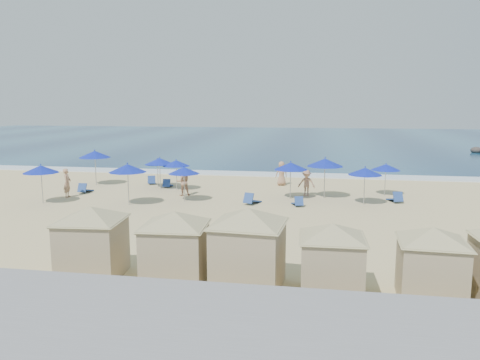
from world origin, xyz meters
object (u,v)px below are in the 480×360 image
(umbrella_0, at_px, (95,154))
(umbrella_7, at_px, (291,166))
(umbrella_1, at_px, (41,169))
(umbrella_3, at_px, (128,168))
(umbrella_2, at_px, (157,162))
(umbrella_6, at_px, (184,170))
(beachgoer_2, at_px, (306,183))
(umbrella_10, at_px, (365,171))
(cabana_3, at_px, (332,250))
(beachgoer_1, at_px, (183,182))
(trash_bin, at_px, (225,244))
(cabana_2, at_px, (249,238))
(beachgoer_0, at_px, (67,183))
(cabana_0, at_px, (92,233))
(cabana_1, at_px, (175,238))
(beachgoer_3, at_px, (281,173))
(umbrella_4, at_px, (160,161))
(umbrella_8, at_px, (325,162))
(umbrella_9, at_px, (386,167))
(umbrella_5, at_px, (176,163))
(cabana_4, at_px, (432,255))

(umbrella_0, bearing_deg, umbrella_7, -10.67)
(umbrella_1, bearing_deg, umbrella_3, 4.92)
(umbrella_2, relative_size, umbrella_6, 0.96)
(beachgoer_2, bearing_deg, umbrella_10, -23.43)
(cabana_3, distance_m, beachgoer_1, 17.71)
(trash_bin, relative_size, cabana_2, 0.15)
(umbrella_1, relative_size, umbrella_6, 1.08)
(beachgoer_1, height_order, beachgoer_2, beachgoer_1)
(cabana_2, height_order, umbrella_6, cabana_2)
(beachgoer_0, bearing_deg, cabana_0, -158.07)
(beachgoer_2, bearing_deg, cabana_1, -96.00)
(trash_bin, distance_m, umbrella_3, 11.12)
(umbrella_3, height_order, beachgoer_3, umbrella_3)
(cabana_2, distance_m, umbrella_4, 19.11)
(umbrella_8, xyz_separation_m, beachgoer_2, (-1.16, 0.53, -1.45))
(umbrella_7, distance_m, beachgoer_2, 1.99)
(cabana_0, bearing_deg, umbrella_0, 116.44)
(umbrella_2, height_order, umbrella_7, umbrella_7)
(beachgoer_0, distance_m, beachgoer_2, 15.63)
(umbrella_3, height_order, umbrella_7, umbrella_3)
(cabana_0, distance_m, umbrella_3, 11.92)
(umbrella_6, bearing_deg, beachgoer_2, 22.30)
(umbrella_4, distance_m, umbrella_8, 11.61)
(umbrella_0, bearing_deg, beachgoer_0, -85.51)
(cabana_3, distance_m, umbrella_2, 21.50)
(cabana_2, bearing_deg, umbrella_0, 128.96)
(umbrella_2, distance_m, beachgoer_0, 6.50)
(cabana_0, distance_m, cabana_3, 8.23)
(umbrella_3, distance_m, umbrella_9, 16.59)
(trash_bin, height_order, umbrella_6, umbrella_6)
(umbrella_9, bearing_deg, umbrella_4, -179.03)
(cabana_1, distance_m, beachgoer_0, 17.34)
(umbrella_4, distance_m, beachgoer_1, 3.27)
(umbrella_2, xyz_separation_m, umbrella_5, (1.68, -0.87, 0.04))
(cabana_3, bearing_deg, cabana_4, 2.66)
(umbrella_6, relative_size, umbrella_8, 0.84)
(trash_bin, xyz_separation_m, umbrella_2, (-7.88, 14.06, 1.51))
(cabana_4, bearing_deg, beachgoer_1, 129.62)
(umbrella_8, bearing_deg, umbrella_6, -163.66)
(umbrella_3, xyz_separation_m, beachgoer_2, (10.46, 4.63, -1.37))
(cabana_0, bearing_deg, cabana_1, -2.05)
(cabana_1, xyz_separation_m, umbrella_4, (-6.47, 16.90, 0.44))
(trash_bin, bearing_deg, umbrella_6, 93.29)
(cabana_0, distance_m, cabana_2, 5.55)
(umbrella_3, bearing_deg, umbrella_2, 93.08)
(cabana_2, distance_m, umbrella_3, 14.61)
(umbrella_2, height_order, umbrella_4, umbrella_4)
(umbrella_2, relative_size, beachgoer_2, 1.25)
(umbrella_9, xyz_separation_m, beachgoer_0, (-20.45, -4.13, -0.95))
(umbrella_2, height_order, umbrella_8, umbrella_8)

